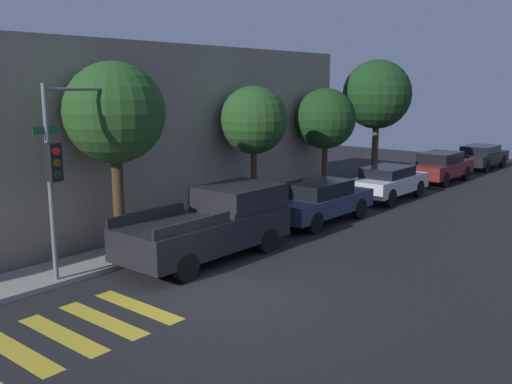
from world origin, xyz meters
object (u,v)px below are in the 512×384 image
Objects in this scene: tree_far_end at (325,119)px; sedan_middle at (388,181)px; traffic_light_pole at (68,149)px; tree_near_corner at (115,114)px; sedan_tail_of_row at (481,156)px; sedan_near_corner at (319,200)px; tree_midblock at (254,121)px; tree_behind_truck at (377,95)px; pickup_truck at (213,223)px; sedan_far_end at (441,166)px.

sedan_middle is at bearing -51.02° from tree_far_end.
tree_near_corner is at bearing 22.60° from traffic_light_pole.
sedan_tail_of_row is at bearing 0.00° from sedan_middle.
tree_midblock is at bearing 116.85° from sedan_near_corner.
sedan_tail_of_row is 0.77× the size of tree_behind_truck.
sedan_near_corner is 1.01× the size of sedan_tail_of_row.
tree_midblock is (-17.83, 2.11, 2.81)m from sedan_tail_of_row.
pickup_truck is at bearing -171.02° from tree_behind_truck.
traffic_light_pole reaches higher than tree_midblock.
pickup_truck reaches higher than sedan_far_end.
sedan_far_end is 12.47m from tree_midblock.
tree_behind_truck reaches higher than traffic_light_pole.
traffic_light_pole is 17.03m from tree_behind_truck.
pickup_truck reaches higher than sedan_tail_of_row.
tree_near_corner is (-12.27, 2.11, 3.27)m from sedan_middle.
tree_far_end is at bearing 0.00° from tree_midblock.
tree_midblock is at bearing 161.64° from sedan_middle.
tree_far_end reaches higher than sedan_far_end.
sedan_tail_of_row is (25.76, -1.27, -2.55)m from traffic_light_pole.
sedan_near_corner is 8.97m from tree_behind_truck.
pickup_truck is at bearing 180.00° from sedan_middle.
tree_midblock is (4.28, 2.11, 2.59)m from pickup_truck.
sedan_middle is 11.48m from sedan_tail_of_row.
traffic_light_pole reaches higher than sedan_tail_of_row.
sedan_near_corner reaches higher than sedan_middle.
tree_midblock is at bearing 180.00° from tree_far_end.
traffic_light_pole reaches higher than pickup_truck.
traffic_light_pole is 0.93× the size of pickup_truck.
sedan_near_corner is 5.28m from sedan_middle.
tree_behind_truck is (-8.79, 2.11, 3.58)m from sedan_tail_of_row.
sedan_tail_of_row is 24.07m from tree_near_corner.
tree_near_corner reaches higher than tree_far_end.
tree_behind_truck is (-2.94, 2.11, 3.52)m from sedan_far_end.
traffic_light_pole is 20.11m from sedan_far_end.
sedan_middle is at bearing -0.00° from pickup_truck.
sedan_middle is 12.87m from tree_near_corner.
tree_near_corner is 1.17× the size of tree_far_end.
sedan_near_corner is (5.34, -0.00, -0.17)m from pickup_truck.
pickup_truck is 16.26m from sedan_far_end.
traffic_light_pole is 0.89× the size of tree_near_corner.
pickup_truck is 5.43m from tree_midblock.
pickup_truck is 5.35m from sedan_near_corner.
tree_far_end is (3.58, 2.11, 2.61)m from sedan_near_corner.
sedan_middle is 4.94m from tree_behind_truck.
tree_near_corner is (-17.90, 2.11, 3.23)m from sedan_far_end.
sedan_near_corner is at bearing -0.00° from pickup_truck.
sedan_middle is 0.92× the size of tree_far_end.
tree_midblock reaches higher than tree_far_end.
sedan_far_end is at bearing 0.00° from sedan_middle.
sedan_far_end is at bearing -16.01° from tree_far_end.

